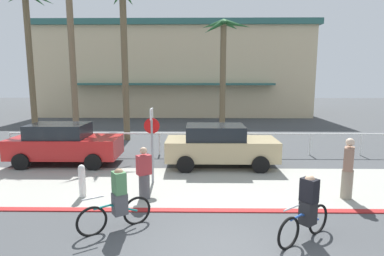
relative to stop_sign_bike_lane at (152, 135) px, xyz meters
The scene contains 17 objects.
ground_plane 6.17m from the stop_sign_bike_lane, 69.45° to the left, with size 80.00×80.00×0.00m, color #424447.
sidewalk_strip 2.68m from the stop_sign_bike_lane, ahead, with size 44.00×4.00×0.02m, color #9E9E93.
curb_paint 3.48m from the stop_sign_bike_lane, 47.04° to the right, with size 44.00×0.24×0.03m, color maroon.
building_backdrop 23.66m from the stop_sign_bike_lane, 91.26° to the left, with size 25.20×13.32×8.49m.
rail_fence 4.64m from the stop_sign_bike_lane, 62.83° to the left, with size 18.67×0.08×1.04m.
stop_sign_bike_lane is the anchor object (origin of this frame).
bollard_3 2.59m from the stop_sign_bike_lane, 146.98° to the right, with size 0.20×0.20×1.00m.
palm_tree_1 13.46m from the stop_sign_bike_lane, 133.35° to the left, with size 3.03×3.56×8.74m.
palm_tree_2 11.16m from the stop_sign_bike_lane, 124.92° to the left, with size 3.20×2.90×9.54m.
palm_tree_3 9.31m from the stop_sign_bike_lane, 108.46° to the left, with size 3.56×3.33×8.40m.
palm_tree_4 10.12m from the stop_sign_bike_lane, 71.08° to the left, with size 2.89×3.72×6.94m.
car_red_1 4.71m from the stop_sign_bike_lane, 148.91° to the left, with size 4.40×2.02×1.69m.
car_tan_2 3.31m from the stop_sign_bike_lane, 41.16° to the left, with size 4.40×2.02×1.69m.
cyclist_blue_0 5.49m from the stop_sign_bike_lane, 43.54° to the right, with size 1.47×1.16×1.50m.
cyclist_teal_1 3.43m from the stop_sign_bike_lane, 96.52° to the right, with size 1.55×1.06×1.50m.
pedestrian_0 6.12m from the stop_sign_bike_lane, 12.42° to the right, with size 0.43×0.48×1.83m.
pedestrian_1 1.69m from the stop_sign_bike_lane, 92.27° to the right, with size 0.48×0.44×1.57m.
Camera 1 is at (-0.60, -5.93, 3.57)m, focal length 29.74 mm.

